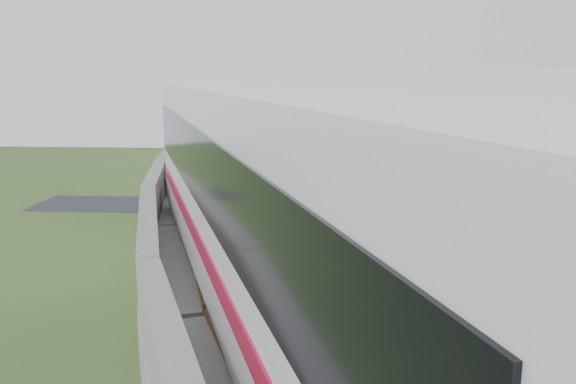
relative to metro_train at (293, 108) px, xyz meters
name	(u,v)px	position (x,y,z in m)	size (l,w,h in m)	color
ground	(285,326)	(-0.36, -0.98, -12.31)	(160.00, 160.00, 0.00)	#2E491D
dirt_lot	(550,350)	(13.64, -2.98, -12.29)	(18.00, 26.00, 0.04)	gray
asphalt_road	(305,207)	(-0.36, 29.02, -12.29)	(60.00, 8.00, 0.03)	#232326
viaduct	(357,171)	(3.49, -0.98, -3.26)	(19.58, 73.98, 11.40)	#99968E
metro_train	(293,108)	(0.00, 0.00, 0.00)	(11.03, 61.33, 3.64)	silver
fence	(459,319)	(9.40, -0.98, -11.56)	(3.87, 38.73, 1.50)	#2D382D
tree_0	(425,206)	(11.56, 22.88, -10.57)	(2.47, 2.47, 2.79)	#382314
tree_1	(416,219)	(9.65, 16.56, -10.29)	(3.05, 3.05, 3.32)	#382314
tree_2	(403,224)	(8.11, 12.93, -9.84)	(2.68, 2.68, 3.62)	#382314
tree_3	(394,261)	(6.51, 5.45, -10.38)	(2.15, 2.15, 2.84)	#382314
tree_4	(410,287)	(6.71, -0.27, -10.05)	(1.90, 1.90, 3.08)	#382314
tree_5	(420,306)	(6.67, -3.90, -9.60)	(3.07, 3.07, 4.01)	#382314
car_white	(512,354)	(11.07, -4.82, -11.63)	(1.50, 3.72, 1.27)	silver
car_dark	(529,327)	(12.97, -1.62, -11.66)	(1.70, 4.17, 1.21)	black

